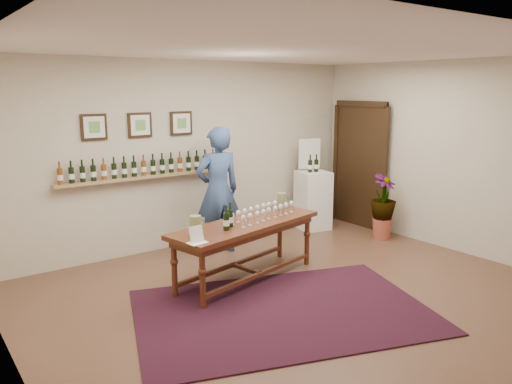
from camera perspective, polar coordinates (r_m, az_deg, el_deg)
ground at (r=6.03m, az=4.58°, el=-11.55°), size 6.00×6.00×0.00m
room_shell at (r=8.43m, az=7.37°, el=3.03°), size 6.00×6.00×6.00m
rug at (r=5.58m, az=3.07°, el=-13.44°), size 3.64×3.00×0.02m
tasting_table at (r=6.25m, az=-1.12°, el=-4.48°), size 2.21×1.10×0.75m
table_glasses at (r=6.37m, az=0.49°, el=-2.38°), size 1.18×0.54×0.16m
table_bottles at (r=5.91m, az=-3.19°, el=-2.73°), size 0.31×0.19×0.31m
pitcher_left at (r=5.66m, az=-6.94°, el=-3.88°), size 0.17×0.17×0.24m
pitcher_right at (r=6.87m, az=2.96°, el=-1.06°), size 0.17×0.17×0.23m
menu_card at (r=5.42m, az=-6.83°, el=-4.83°), size 0.22×0.17×0.18m
display_pedestal at (r=8.64m, az=6.52°, el=-0.94°), size 0.59×0.59×1.00m
pedestal_bottles at (r=8.49m, az=6.56°, el=3.24°), size 0.30×0.14×0.29m
info_sign at (r=8.68m, az=6.13°, el=4.38°), size 0.41×0.11×0.57m
potted_plant at (r=8.23m, az=14.31°, el=-1.63°), size 0.56×0.56×0.91m
person at (r=7.26m, az=-4.38°, el=0.15°), size 0.73×0.53×1.86m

